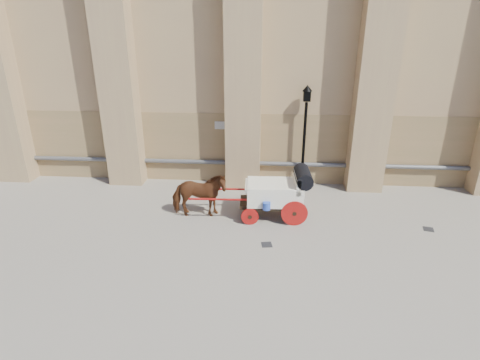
{
  "coord_description": "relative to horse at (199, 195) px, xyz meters",
  "views": [
    {
      "loc": [
        -0.01,
        -11.21,
        6.11
      ],
      "look_at": [
        -0.91,
        0.64,
        1.4
      ],
      "focal_mm": 28.0,
      "sensor_mm": 36.0,
      "label": 1
    }
  ],
  "objects": [
    {
      "name": "horse",
      "position": [
        0.0,
        0.0,
        0.0
      ],
      "size": [
        2.0,
        1.04,
        1.64
      ],
      "primitive_type": "imported",
      "rotation": [
        0.0,
        0.0,
        1.66
      ],
      "color": "#603213",
      "rests_on": "ground"
    },
    {
      "name": "street_lamp",
      "position": [
        3.81,
        3.06,
        1.44
      ],
      "size": [
        0.4,
        0.4,
        4.22
      ],
      "color": "black",
      "rests_on": "ground"
    },
    {
      "name": "drain_grate_near",
      "position": [
        2.39,
        -1.75,
        -0.81
      ],
      "size": [
        0.37,
        0.37,
        0.01
      ],
      "primitive_type": "cube",
      "rotation": [
        0.0,
        0.0,
        0.16
      ],
      "color": "black",
      "rests_on": "ground"
    },
    {
      "name": "carriage",
      "position": [
        2.77,
        0.18,
        0.16
      ],
      "size": [
        4.2,
        1.53,
        1.82
      ],
      "rotation": [
        0.0,
        0.0,
        0.04
      ],
      "color": "black",
      "rests_on": "ground"
    },
    {
      "name": "ground",
      "position": [
        2.34,
        -0.55,
        -0.82
      ],
      "size": [
        90.0,
        90.0,
        0.0
      ],
      "primitive_type": "plane",
      "color": "slate",
      "rests_on": "ground"
    },
    {
      "name": "drain_grate_far",
      "position": [
        7.76,
        -0.37,
        -0.81
      ],
      "size": [
        0.39,
        0.39,
        0.01
      ],
      "primitive_type": "cube",
      "rotation": [
        0.0,
        0.0,
        -0.24
      ],
      "color": "black",
      "rests_on": "ground"
    }
  ]
}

